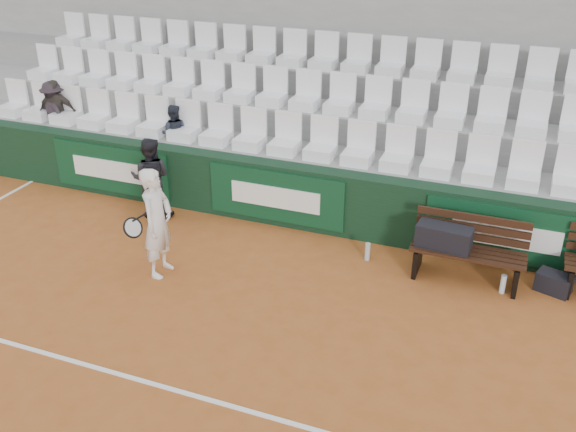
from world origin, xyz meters
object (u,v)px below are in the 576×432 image
object	(u,v)px
water_bottle_far	(503,284)
ball_kid	(151,178)
spectator_a	(51,89)
bench_left	(466,265)
spectator_c	(172,108)
sports_bag_ground	(554,283)
tennis_player	(157,223)
spectator_b	(54,88)
sports_bag_left	(444,237)
water_bottle_near	(367,252)

from	to	relation	value
water_bottle_far	ball_kid	bearing A→B (deg)	176.81
ball_kid	spectator_a	world-z (taller)	spectator_a
bench_left	spectator_c	distance (m)	5.38
ball_kid	spectator_a	size ratio (longest dim) A/B	1.15
sports_bag_ground	spectator_a	bearing A→B (deg)	173.02
sports_bag_ground	tennis_player	bearing A→B (deg)	-164.23
water_bottle_far	spectator_b	world-z (taller)	spectator_b
spectator_a	water_bottle_far	bearing A→B (deg)	-173.19
water_bottle_far	ball_kid	xyz separation A→B (m)	(-5.45, 0.30, 0.53)
sports_bag_left	spectator_b	bearing A→B (deg)	170.47
sports_bag_ground	ball_kid	world-z (taller)	ball_kid
ball_kid	spectator_c	size ratio (longest dim) A/B	1.33
ball_kid	spectator_a	xyz separation A→B (m)	(-2.60, 1.03, 0.91)
spectator_a	spectator_b	distance (m)	0.07
water_bottle_near	spectator_c	xyz separation A→B (m)	(-3.72, 1.14, 1.37)
ball_kid	spectator_b	distance (m)	2.88
sports_bag_ground	water_bottle_near	size ratio (longest dim) A/B	1.65
sports_bag_ground	ball_kid	size ratio (longest dim) A/B	0.33
sports_bag_left	spectator_c	bearing A→B (deg)	165.86
sports_bag_ground	water_bottle_near	xyz separation A→B (m)	(-2.49, -0.08, -0.00)
sports_bag_left	sports_bag_ground	distance (m)	1.54
bench_left	ball_kid	bearing A→B (deg)	178.17
tennis_player	spectator_b	xyz separation A→B (m)	(-3.54, 2.49, 0.82)
sports_bag_ground	spectator_a	size ratio (longest dim) A/B	0.38
ball_kid	bench_left	bearing A→B (deg)	160.73
bench_left	spectator_b	distance (m)	7.69
ball_kid	spectator_a	distance (m)	2.94
tennis_player	ball_kid	world-z (taller)	tennis_player
sports_bag_ground	spectator_c	distance (m)	6.45
bench_left	spectator_b	size ratio (longest dim) A/B	1.26
water_bottle_near	spectator_c	distance (m)	4.13
spectator_a	spectator_c	xyz separation A→B (m)	(2.46, 0.00, -0.08)
water_bottle_far	tennis_player	xyz separation A→B (m)	(-4.44, -1.16, 0.64)
spectator_b	spectator_c	size ratio (longest dim) A/B	1.19
sports_bag_ground	water_bottle_far	distance (m)	0.68
sports_bag_ground	spectator_c	world-z (taller)	spectator_c
sports_bag_ground	bench_left	bearing A→B (deg)	-173.58
spectator_a	water_bottle_near	bearing A→B (deg)	-174.27
spectator_c	sports_bag_ground	bearing A→B (deg)	150.26
water_bottle_far	spectator_b	size ratio (longest dim) A/B	0.22
tennis_player	spectator_c	bearing A→B (deg)	114.90
tennis_player	spectator_a	bearing A→B (deg)	145.42
spectator_a	spectator_c	bearing A→B (deg)	-163.79
spectator_b	sports_bag_ground	bearing A→B (deg)	157.92
sports_bag_left	water_bottle_near	bearing A→B (deg)	176.93
water_bottle_far	spectator_b	distance (m)	8.22
bench_left	water_bottle_far	world-z (taller)	bench_left
water_bottle_near	tennis_player	distance (m)	2.97
water_bottle_near	ball_kid	world-z (taller)	ball_kid
water_bottle_near	water_bottle_far	distance (m)	1.88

